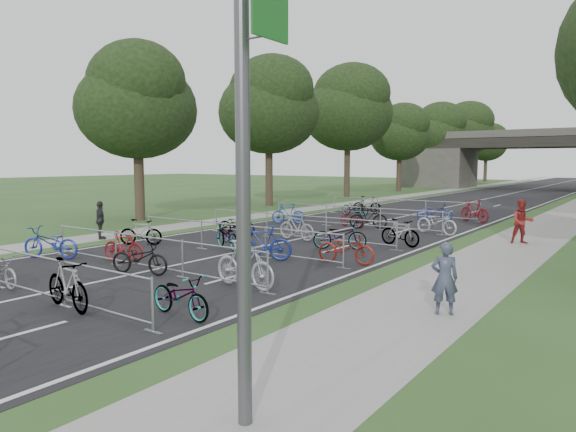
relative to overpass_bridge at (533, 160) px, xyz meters
The scene contains 44 objects.
road 15.41m from the overpass_bridge, 90.00° to the right, with size 11.00×140.00×0.01m, color black.
sidewalk_left 17.14m from the overpass_bridge, 116.57° to the right, with size 2.00×140.00×0.01m, color gray.
lane_markings 15.41m from the overpass_bridge, 90.00° to the right, with size 0.12×140.00×0.00m, color silver.
overpass_bridge is the anchor object (origin of this frame).
lamppost 63.55m from the overpass_bridge, 82.47° to the right, with size 0.61×0.65×8.21m.
tree_left_0 50.47m from the overpass_bridge, 103.07° to the right, with size 6.72×6.72×10.25m.
tree_left_1 38.97m from the overpass_bridge, 107.08° to the right, with size 7.56×7.56×11.53m.
tree_left_2 27.92m from the overpass_bridge, 114.44° to the right, with size 8.40×8.40×12.81m.
tree_left_3 17.59m from the overpass_bridge, 131.07° to the right, with size 6.72×6.72×10.25m.
tree_left_4 12.05m from the overpass_bridge, behind, with size 7.56×7.56×11.53m.
tree_left_5 16.44m from the overpass_bridge, 136.20° to the left, with size 8.40×8.40×12.81m.
tree_left_6 25.77m from the overpass_bridge, 116.43° to the left, with size 6.72×6.72×10.25m.
barrier_row_1 61.47m from the overpass_bridge, 90.00° to the right, with size 9.70×0.08×1.10m.
barrier_row_2 57.88m from the overpass_bridge, 90.00° to the right, with size 9.70×0.08×1.10m.
barrier_row_3 54.08m from the overpass_bridge, 90.00° to the right, with size 9.70×0.08×1.10m.
barrier_row_4 50.09m from the overpass_bridge, 90.00° to the right, with size 9.70×0.08×1.10m.
barrier_row_5 45.10m from the overpass_bridge, 90.00° to the right, with size 9.70×0.08×1.10m.
barrier_row_6 39.11m from the overpass_bridge, 90.00° to the right, with size 9.70×0.08×1.10m.
bike_5 61.44m from the overpass_bridge, 91.45° to the right, with size 0.58×1.66×0.87m, color #94959B.
bike_6 61.60m from the overpass_bridge, 88.27° to the right, with size 0.54×1.91×1.15m, color #A1A3A9.
bike_7 60.64m from the overpass_bridge, 85.93° to the right, with size 0.62×1.78×0.94m, color #A1A3A9.
bike_8 58.65m from the overpass_bridge, 94.21° to the right, with size 0.72×2.07×1.09m, color #1C2C9A.
bike_9 57.32m from the overpass_bridge, 91.96° to the right, with size 0.46×1.65×0.99m, color maroon.
bike_10 58.30m from the overpass_bridge, 89.82° to the right, with size 0.65×1.87×0.98m, color black.
bike_11 57.88m from the overpass_bridge, 86.28° to the right, with size 0.58×2.04×1.23m, color #ADAEB5.
bike_12 55.03m from the overpass_bridge, 94.28° to the right, with size 0.49×1.73×1.04m, color #A1A3A9.
bike_13 53.60m from the overpass_bridge, 90.76° to the right, with size 0.69×1.97×1.04m, color #A1A3A9.
bike_14 54.54m from the overpass_bridge, 88.13° to the right, with size 0.55×1.96×1.18m, color navy.
bike_15 53.56m from the overpass_bridge, 85.39° to the right, with size 0.67×1.93×1.01m, color maroon.
bike_16 50.69m from the overpass_bridge, 93.22° to the right, with size 0.66×1.89×0.99m, color black.
bike_17 50.20m from the overpass_bridge, 89.84° to the right, with size 0.54×1.90×1.14m, color #939298.
bike_18 51.19m from the overpass_bridge, 86.91° to the right, with size 0.70×2.00×1.05m, color #A1A3A9.
bike_19 49.29m from the overpass_bridge, 84.99° to the right, with size 0.50×1.77×1.06m, color #A1A3A9.
bike_20 45.70m from the overpass_bridge, 94.57° to the right, with size 0.50×1.78×1.07m, color navy.
bike_21 44.95m from the overpass_bridge, 90.13° to the right, with size 0.60×1.71×0.90m, color maroon.
bike_22 45.07m from the overpass_bridge, 88.88° to the right, with size 0.53×1.86×1.12m, color black.
bike_23 45.21m from the overpass_bridge, 84.53° to the right, with size 0.73×2.10×1.10m, color #B8B9C1.
bike_24 39.95m from the overpass_bridge, 93.86° to the right, with size 0.66×1.88×0.99m, color #A1A3A9.
bike_25 38.49m from the overpass_bridge, 93.88° to the right, with size 0.52×1.85×1.11m, color #A1A3A9.
bike_26 39.93m from the overpass_bridge, 86.64° to the right, with size 0.68×1.94×1.02m, color navy.
bike_27 39.30m from the overpass_bridge, 83.70° to the right, with size 0.58×2.06×1.24m, color maroon.
pedestrian_a 57.69m from the overpass_bridge, 81.26° to the right, with size 0.58×0.38×1.58m, color #353C50.
pedestrian_b 46.32m from the overpass_bridge, 80.00° to the right, with size 0.87×0.67×1.78m, color maroon.
pedestrian_c 55.25m from the overpass_bridge, 97.08° to the right, with size 0.95×0.40×1.63m, color #242426.
Camera 1 is at (12.33, -2.68, 3.28)m, focal length 32.00 mm.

